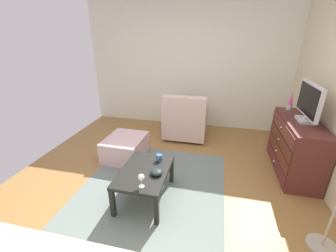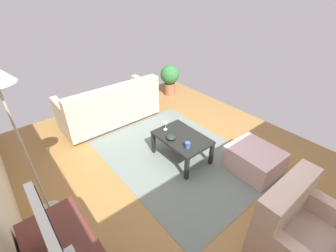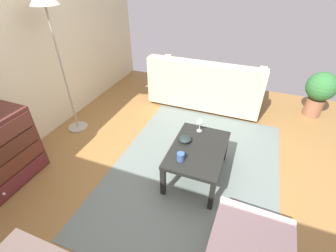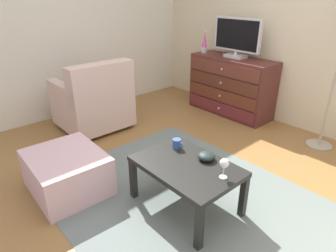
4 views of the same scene
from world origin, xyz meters
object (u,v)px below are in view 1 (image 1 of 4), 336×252
tv (309,102)px  ottoman (125,148)px  wine_glass (141,178)px  coffee_table (145,174)px  mug (159,158)px  lava_lamp (291,101)px  armchair (186,120)px  dresser (295,147)px  bowl_decorative (156,172)px

tv → ottoman: (0.20, -2.62, -0.91)m
wine_glass → ottoman: (-1.17, -0.71, -0.34)m
coffee_table → ottoman: coffee_table is taller
wine_glass → mug: (-0.55, 0.05, -0.07)m
lava_lamp → armchair: bearing=-100.4°
dresser → mug: 2.02m
coffee_table → lava_lamp: bearing=129.5°
armchair → wine_glass: bearing=-3.6°
wine_glass → mug: wine_glass is taller
mug → ottoman: (-0.62, -0.76, -0.27)m
dresser → coffee_table: bearing=-61.4°
armchair → ottoman: (1.03, -0.85, -0.18)m
bowl_decorative → dresser: bearing=122.1°
ottoman → coffee_table: bearing=36.4°
wine_glass → dresser: bearing=126.1°
tv → lava_lamp: size_ratio=2.18×
lava_lamp → coffee_table: (1.58, -1.92, -0.60)m
dresser → armchair: 1.93m
tv → lava_lamp: 0.54m
armchair → mug: bearing=-3.2°
coffee_table → wine_glass: bearing=13.2°
ottoman → lava_lamp: bearing=105.6°
armchair → ottoman: armchair is taller
lava_lamp → wine_glass: lava_lamp is taller
dresser → mug: (0.83, -1.84, 0.05)m
dresser → tv: size_ratio=1.70×
coffee_table → bowl_decorative: 0.20m
dresser → ottoman: size_ratio=1.74×
tv → lava_lamp: bearing=-172.6°
bowl_decorative → ottoman: 1.25m
wine_glass → mug: size_ratio=1.38×
mug → tv: bearing=113.7°
mug → armchair: (-1.65, 0.09, -0.09)m
dresser → coffee_table: dresser is taller
dresser → bowl_decorative: size_ratio=8.57×
tv → coffee_table: tv is taller
coffee_table → wine_glass: wine_glass is taller
bowl_decorative → tv: bearing=121.6°
lava_lamp → wine_glass: bearing=-44.4°
bowl_decorative → lava_lamp: bearing=133.1°
tv → armchair: size_ratio=0.80×
dresser → bowl_decorative: bearing=-57.9°
lava_lamp → bowl_decorative: lava_lamp is taller
mug → armchair: armchair is taller
tv → coffee_table: 2.37m
dresser → coffee_table: size_ratio=1.47×
wine_glass → armchair: 2.21m
mug → bowl_decorative: 0.30m
coffee_table → bowl_decorative: bowl_decorative is taller
coffee_table → armchair: armchair is taller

